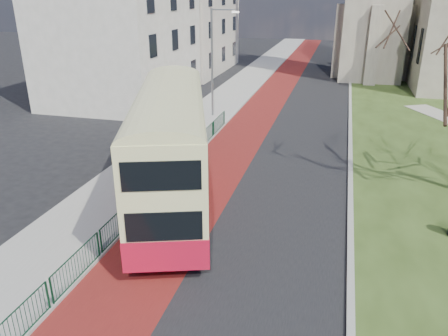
% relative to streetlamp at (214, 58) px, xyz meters
% --- Properties ---
extents(ground, '(160.00, 160.00, 0.00)m').
position_rel_streetlamp_xyz_m(ground, '(4.35, -18.00, -4.59)').
color(ground, black).
rests_on(ground, ground).
extents(road_carriageway, '(9.00, 120.00, 0.01)m').
position_rel_streetlamp_xyz_m(road_carriageway, '(5.85, 2.00, -4.59)').
color(road_carriageway, black).
rests_on(road_carriageway, ground).
extents(bus_lane, '(3.40, 120.00, 0.01)m').
position_rel_streetlamp_xyz_m(bus_lane, '(3.15, 2.00, -4.59)').
color(bus_lane, '#591414').
rests_on(bus_lane, ground).
extents(pavement_west, '(4.00, 120.00, 0.12)m').
position_rel_streetlamp_xyz_m(pavement_west, '(-0.65, 2.00, -4.53)').
color(pavement_west, gray).
rests_on(pavement_west, ground).
extents(kerb_west, '(0.25, 120.00, 0.13)m').
position_rel_streetlamp_xyz_m(kerb_west, '(1.35, 2.00, -4.53)').
color(kerb_west, '#999993').
rests_on(kerb_west, ground).
extents(kerb_east, '(0.25, 80.00, 0.13)m').
position_rel_streetlamp_xyz_m(kerb_east, '(10.45, 4.00, -4.53)').
color(kerb_east, '#999993').
rests_on(kerb_east, ground).
extents(pedestrian_railing, '(0.07, 24.00, 1.12)m').
position_rel_streetlamp_xyz_m(pedestrian_railing, '(1.40, -14.00, -4.04)').
color(pedestrian_railing, '#0D3A20').
rests_on(pedestrian_railing, ground).
extents(street_block_near, '(10.30, 14.30, 13.00)m').
position_rel_streetlamp_xyz_m(street_block_near, '(-9.65, 4.00, 1.92)').
color(street_block_near, beige).
rests_on(street_block_near, ground).
extents(street_block_far, '(10.30, 16.30, 11.50)m').
position_rel_streetlamp_xyz_m(street_block_far, '(-9.65, 20.00, 1.17)').
color(street_block_far, beige).
rests_on(street_block_far, ground).
extents(streetlamp, '(2.13, 0.18, 8.00)m').
position_rel_streetlamp_xyz_m(streetlamp, '(0.00, 0.00, 0.00)').
color(streetlamp, gray).
rests_on(streetlamp, pavement_west).
extents(bus, '(6.82, 12.73, 5.21)m').
position_rel_streetlamp_xyz_m(bus, '(2.41, -15.18, -1.62)').
color(bus, '#B4102A').
rests_on(bus, ground).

